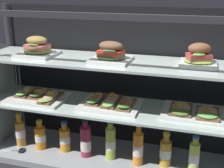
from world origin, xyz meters
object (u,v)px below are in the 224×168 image
Objects in this scene: open_sandwich_tray_right_of_center at (194,112)px; juice_bottle_back_center at (165,152)px; juice_bottle_front_right_end at (65,139)px; plated_roll_sandwich_near_left_corner at (37,49)px; open_sandwich_tray_near_right_corner at (110,103)px; juice_bottle_back_right at (40,137)px; juice_bottle_front_fourth at (138,148)px; juice_bottle_front_left_end at (194,157)px; kitchen_scissors at (19,151)px; open_sandwich_tray_left_of_center at (39,96)px; juice_bottle_back_left at (20,132)px; plated_roll_sandwich_mid_left at (199,57)px; juice_bottle_front_second at (86,142)px; juice_bottle_near_post at (110,143)px; plated_roll_sandwich_left_of_center at (111,54)px.

open_sandwich_tray_right_of_center is 1.66× the size of juice_bottle_back_center.
juice_bottle_front_right_end is at bearing -177.39° from open_sandwich_tray_right_of_center.
open_sandwich_tray_near_right_corner is (0.43, 0.01, -0.29)m from plated_roll_sandwich_near_left_corner.
juice_bottle_back_right is (-0.01, -0.03, -0.55)m from plated_roll_sandwich_near_left_corner.
open_sandwich_tray_right_of_center is at bearing 10.26° from juice_bottle_front_fourth.
juice_bottle_front_left_end is 1.05m from kitchen_scissors.
open_sandwich_tray_left_of_center is at bearing -158.54° from plated_roll_sandwich_near_left_corner.
juice_bottle_back_left is 0.12m from kitchen_scissors.
open_sandwich_tray_left_of_center is 0.26m from juice_bottle_back_right.
juice_bottle_back_center is at bearing -1.62° from open_sandwich_tray_near_right_corner.
kitchen_scissors is at bearing -161.17° from juice_bottle_front_right_end.
plated_roll_sandwich_mid_left is 0.84× the size of juice_bottle_back_left.
juice_bottle_back_left is at bearing -169.76° from open_sandwich_tray_left_of_center.
juice_bottle_front_second is at bearing -4.93° from open_sandwich_tray_left_of_center.
juice_bottle_front_second is 1.51× the size of kitchen_scissors.
juice_bottle_back_center is at bearing 4.43° from juice_bottle_front_second.
plated_roll_sandwich_near_left_corner is at bearing -177.82° from plated_roll_sandwich_mid_left.
plated_roll_sandwich_near_left_corner is at bearing 175.17° from juice_bottle_front_right_end.
open_sandwich_tray_right_of_center is at bearing 2.61° from juice_bottle_front_right_end.
plated_roll_sandwich_near_left_corner is 0.55m from juice_bottle_back_right.
juice_bottle_front_right_end is 0.94× the size of juice_bottle_back_center.
plated_roll_sandwich_mid_left is 0.86× the size of juice_bottle_front_left_end.
plated_roll_sandwich_mid_left is 1.20m from kitchen_scissors.
juice_bottle_near_post is at bearing -1.39° from open_sandwich_tray_left_of_center.
plated_roll_sandwich_mid_left is at bearing 6.27° from juice_bottle_front_second.
juice_bottle_back_center is at bearing 0.72° from open_sandwich_tray_left_of_center.
kitchen_scissors is at bearing -174.20° from juice_bottle_front_fourth.
plated_roll_sandwich_mid_left reaches higher than juice_bottle_front_right_end.
open_sandwich_tray_near_right_corner is 0.42m from juice_bottle_back_center.
plated_roll_sandwich_near_left_corner is at bearing 11.29° from juice_bottle_back_left.
plated_roll_sandwich_near_left_corner is 0.94m from juice_bottle_back_center.
plated_roll_sandwich_mid_left is (0.89, 0.03, 0.00)m from plated_roll_sandwich_near_left_corner.
plated_roll_sandwich_near_left_corner reaches higher than juice_bottle_front_left_end.
juice_bottle_front_left_end is (0.93, -0.00, -0.25)m from open_sandwich_tray_left_of_center.
plated_roll_sandwich_left_of_center is at bearing -1.03° from plated_roll_sandwich_near_left_corner.
plated_roll_sandwich_near_left_corner is 1.07m from juice_bottle_front_left_end.
open_sandwich_tray_left_of_center is 2.18× the size of kitchen_scissors.
juice_bottle_back_right is 0.15m from kitchen_scissors.
plated_roll_sandwich_mid_left reaches higher than plated_roll_sandwich_left_of_center.
juice_bottle_near_post is 1.57× the size of kitchen_scissors.
plated_roll_sandwich_mid_left reaches higher than juice_bottle_near_post.
plated_roll_sandwich_near_left_corner is 0.98× the size of juice_bottle_front_left_end.
open_sandwich_tray_near_right_corner is 0.46m from open_sandwich_tray_right_of_center.
juice_bottle_back_left is 1.07× the size of juice_bottle_back_center.
plated_roll_sandwich_mid_left is 0.54× the size of open_sandwich_tray_left_of_center.
open_sandwich_tray_left_of_center reaches higher than kitchen_scissors.
plated_roll_sandwich_mid_left is 0.93m from juice_bottle_front_right_end.
plated_roll_sandwich_left_of_center is at bearing 92.55° from juice_bottle_near_post.
juice_bottle_back_center is (0.15, 0.03, -0.02)m from juice_bottle_front_fourth.
plated_roll_sandwich_near_left_corner reaches higher than juice_bottle_back_left.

